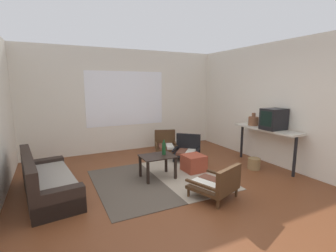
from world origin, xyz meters
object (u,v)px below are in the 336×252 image
object	(u,v)px
coffee_table	(158,160)
clay_vase	(253,121)
couch	(46,183)
ottoman_orange	(194,163)
console_shelf	(266,133)
glass_bottle	(164,148)
crt_television	(274,119)
armchair_corner	(187,149)
wicker_basket	(254,164)
armchair_striped_foreground	(217,183)
armchair_by_window	(166,144)

from	to	relation	value
coffee_table	clay_vase	bearing A→B (deg)	-0.15
couch	clay_vase	bearing A→B (deg)	-1.38
coffee_table	ottoman_orange	size ratio (longest dim) A/B	1.54
clay_vase	console_shelf	bearing A→B (deg)	-90.00
glass_bottle	couch	bearing A→B (deg)	177.94
ottoman_orange	coffee_table	bearing A→B (deg)	-179.29
coffee_table	ottoman_orange	world-z (taller)	coffee_table
couch	console_shelf	world-z (taller)	console_shelf
couch	crt_television	world-z (taller)	crt_television
armchair_corner	clay_vase	distance (m)	1.67
crt_television	armchair_corner	bearing A→B (deg)	134.64
console_shelf	wicker_basket	world-z (taller)	console_shelf
armchair_striped_foreground	glass_bottle	xyz separation A→B (m)	(-0.35, 1.22, 0.32)
armchair_corner	ottoman_orange	world-z (taller)	armchair_corner
armchair_by_window	console_shelf	bearing A→B (deg)	-49.46
ottoman_orange	crt_television	world-z (taller)	crt_television
coffee_table	armchair_by_window	xyz separation A→B (m)	(0.86, 1.43, -0.09)
armchair_by_window	armchair_striped_foreground	bearing A→B (deg)	-97.83
armchair_corner	crt_television	size ratio (longest dim) A/B	1.73
couch	armchair_corner	xyz separation A→B (m)	(3.03, 0.66, 0.03)
armchair_by_window	crt_television	bearing A→B (deg)	-52.00
crt_television	glass_bottle	xyz separation A→B (m)	(-2.27, 0.59, -0.50)
armchair_striped_foreground	clay_vase	world-z (taller)	clay_vase
armchair_by_window	crt_television	size ratio (longest dim) A/B	1.49
wicker_basket	armchair_corner	bearing A→B (deg)	127.62
armchair_striped_foreground	ottoman_orange	size ratio (longest dim) A/B	1.94
couch	wicker_basket	distance (m)	4.01
armchair_striped_foreground	clay_vase	xyz separation A→B (m)	(1.92, 1.19, 0.71)
armchair_striped_foreground	armchair_corner	world-z (taller)	armchair_corner
couch	armchair_striped_foreground	world-z (taller)	couch
couch	coffee_table	size ratio (longest dim) A/B	2.87
glass_bottle	wicker_basket	xyz separation A→B (m)	(1.90, -0.48, -0.45)
armchair_corner	crt_television	world-z (taller)	crt_television
armchair_striped_foreground	wicker_basket	bearing A→B (deg)	25.38
armchair_striped_foreground	ottoman_orange	distance (m)	1.25
armchair_corner	coffee_table	bearing A→B (deg)	-145.62
armchair_corner	glass_bottle	bearing A→B (deg)	-142.65
armchair_by_window	armchair_corner	size ratio (longest dim) A/B	0.86
couch	glass_bottle	xyz separation A→B (m)	(2.07, -0.07, 0.34)
ottoman_orange	glass_bottle	size ratio (longest dim) A/B	1.44
ottoman_orange	console_shelf	xyz separation A→B (m)	(1.59, -0.41, 0.58)
armchair_by_window	glass_bottle	bearing A→B (deg)	-116.86
armchair_striped_foreground	ottoman_orange	world-z (taller)	armchair_striped_foreground
ottoman_orange	wicker_basket	bearing A→B (deg)	-20.95
couch	ottoman_orange	distance (m)	2.75
coffee_table	crt_television	bearing A→B (deg)	-13.14
crt_television	glass_bottle	world-z (taller)	crt_television
armchair_striped_foreground	console_shelf	size ratio (longest dim) A/B	0.52
armchair_striped_foreground	crt_television	world-z (taller)	crt_television
couch	armchair_striped_foreground	size ratio (longest dim) A/B	2.27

